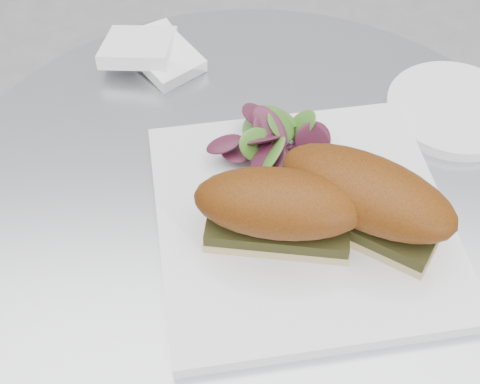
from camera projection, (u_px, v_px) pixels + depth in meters
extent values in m
cylinder|color=#B6B7BE|center=(255.00, 217.00, 0.70)|extent=(0.70, 0.70, 0.02)
cylinder|color=#B6B7BE|center=(251.00, 367.00, 0.98)|extent=(0.07, 0.07, 0.71)
cube|color=white|center=(303.00, 220.00, 0.67)|extent=(0.33, 0.33, 0.02)
cube|color=#C8BA7D|center=(277.00, 232.00, 0.65)|extent=(0.14, 0.07, 0.01)
cube|color=black|center=(278.00, 223.00, 0.64)|extent=(0.14, 0.08, 0.01)
ellipsoid|color=#642B09|center=(280.00, 203.00, 0.61)|extent=(0.17, 0.09, 0.06)
cube|color=#C8BA7D|center=(361.00, 221.00, 0.66)|extent=(0.16, 0.13, 0.01)
cube|color=black|center=(363.00, 212.00, 0.65)|extent=(0.16, 0.13, 0.01)
ellipsoid|color=#642B09|center=(367.00, 192.00, 0.62)|extent=(0.19, 0.16, 0.06)
cylinder|color=white|center=(454.00, 109.00, 0.78)|extent=(0.16, 0.16, 0.01)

